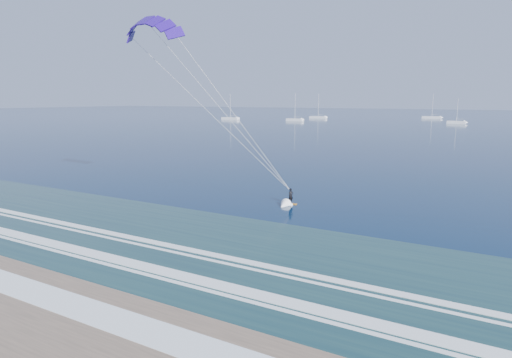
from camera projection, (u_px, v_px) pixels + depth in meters
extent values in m
plane|color=#072243|center=(9.00, 279.00, 26.95)|extent=(900.00, 900.00, 0.00)
cube|color=#1E423F|center=(113.00, 243.00, 33.74)|extent=(600.00, 22.00, 0.03)
cube|color=white|center=(32.00, 270.00, 28.21)|extent=(600.00, 0.90, 0.07)
cube|color=white|center=(86.00, 252.00, 31.61)|extent=(600.00, 1.10, 0.07)
cube|color=white|center=(128.00, 237.00, 35.01)|extent=(600.00, 0.70, 0.07)
cube|color=white|center=(0.00, 280.00, 26.50)|extent=(600.00, 2.00, 0.02)
cube|color=#BE7016|center=(291.00, 204.00, 46.10)|extent=(1.26, 0.40, 0.07)
imported|color=black|center=(291.00, 196.00, 45.96)|extent=(0.59, 0.67, 1.55)
cone|color=white|center=(284.00, 206.00, 45.06)|extent=(1.31, 1.74, 1.10)
cube|color=white|center=(230.00, 119.00, 225.07)|extent=(9.35, 2.40, 1.20)
cylinder|color=silver|center=(230.00, 106.00, 223.96)|extent=(0.18, 0.18, 11.43)
cylinder|color=silver|center=(232.00, 116.00, 224.23)|extent=(2.60, 0.12, 0.12)
cube|color=white|center=(318.00, 117.00, 239.40)|extent=(9.21, 2.40, 1.20)
cylinder|color=silver|center=(318.00, 105.00, 238.30)|extent=(0.18, 0.18, 11.37)
cylinder|color=silver|center=(320.00, 115.00, 238.56)|extent=(2.60, 0.12, 0.12)
cube|color=white|center=(432.00, 117.00, 238.22)|extent=(9.67, 2.40, 1.20)
cylinder|color=silver|center=(433.00, 105.00, 237.09)|extent=(0.18, 0.18, 11.70)
cylinder|color=silver|center=(434.00, 115.00, 237.37)|extent=(2.60, 0.12, 0.12)
cube|color=white|center=(456.00, 122.00, 189.70)|extent=(7.31, 2.40, 1.20)
cylinder|color=silver|center=(457.00, 110.00, 188.80)|extent=(0.18, 0.18, 9.14)
cylinder|color=silver|center=(460.00, 119.00, 188.86)|extent=(2.60, 0.12, 0.12)
cube|color=white|center=(295.00, 120.00, 211.63)|extent=(8.17, 2.40, 1.20)
cylinder|color=silver|center=(295.00, 106.00, 210.52)|extent=(0.18, 0.18, 11.44)
cylinder|color=silver|center=(297.00, 117.00, 210.79)|extent=(2.60, 0.12, 0.12)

